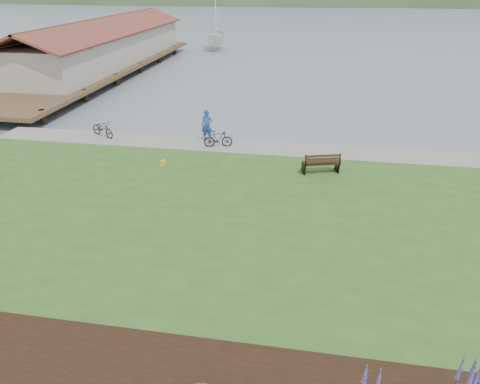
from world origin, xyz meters
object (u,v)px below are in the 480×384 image
object	(u,v)px
bicycle_a	(103,129)
park_bench	(321,163)
sailboat	(216,50)
person	(207,123)

from	to	relation	value
bicycle_a	park_bench	bearing A→B (deg)	-75.45
park_bench	sailboat	size ratio (longest dim) A/B	0.07
park_bench	bicycle_a	bearing A→B (deg)	150.02
park_bench	person	size ratio (longest dim) A/B	0.86
bicycle_a	person	bearing A→B (deg)	-58.63
bicycle_a	sailboat	world-z (taller)	sailboat
park_bench	person	world-z (taller)	person
park_bench	bicycle_a	size ratio (longest dim) A/B	0.99
park_bench	person	xyz separation A→B (m)	(-6.60, 3.58, 0.55)
person	sailboat	xyz separation A→B (m)	(-7.58, 37.07, -1.49)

